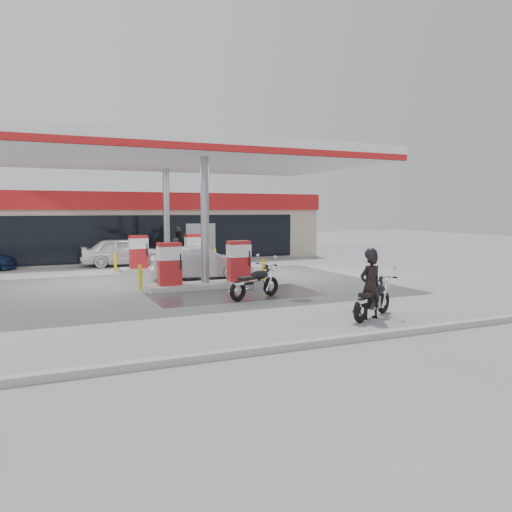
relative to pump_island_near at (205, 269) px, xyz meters
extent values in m
plane|color=gray|center=(0.00, -2.00, -0.71)|extent=(90.00, 90.00, 0.00)
cube|color=#4C4C4F|center=(0.50, -2.00, -0.71)|extent=(6.00, 3.00, 0.00)
cylinder|color=#38383A|center=(2.00, -4.00, -0.71)|extent=(0.70, 0.70, 0.01)
cube|color=gray|center=(0.00, -9.00, -0.64)|extent=(28.00, 0.25, 0.15)
cube|color=#B4A796|center=(0.00, 14.00, 1.29)|extent=(22.00, 8.00, 4.00)
cube|color=black|center=(0.00, 9.97, 0.69)|extent=(18.00, 0.10, 2.60)
cube|color=#B41619|center=(0.00, 9.90, 2.79)|extent=(22.00, 0.25, 1.00)
cube|color=navy|center=(7.00, 9.85, 2.79)|extent=(3.50, 0.12, 0.80)
cube|color=gray|center=(3.00, 9.93, 0.39)|extent=(1.80, 0.14, 2.20)
cube|color=silver|center=(0.00, 3.00, 4.59)|extent=(16.00, 10.00, 0.60)
cube|color=#B41619|center=(0.00, -1.95, 4.41)|extent=(16.00, 0.12, 0.24)
cube|color=#B41619|center=(0.00, 7.95, 4.41)|extent=(16.00, 0.12, 0.24)
cylinder|color=gray|center=(0.00, 0.00, 1.88)|extent=(0.32, 0.32, 5.00)
cylinder|color=gray|center=(0.00, 6.00, 1.88)|extent=(0.32, 0.32, 5.00)
cube|color=#9E9E99|center=(0.00, 0.00, -0.62)|extent=(4.50, 1.30, 0.18)
cube|color=#A51B1E|center=(-1.40, 0.00, 0.27)|extent=(0.85, 0.48, 1.60)
cube|color=#A51B1E|center=(1.40, 0.00, 0.27)|extent=(0.85, 0.48, 1.60)
cube|color=silver|center=(-1.40, 0.00, 0.67)|extent=(0.88, 0.52, 0.50)
cube|color=silver|center=(1.40, 0.00, 0.67)|extent=(0.88, 0.52, 0.50)
cylinder|color=gold|center=(-2.50, 0.00, -0.17)|extent=(0.14, 0.14, 0.90)
cylinder|color=gold|center=(2.50, 0.00, -0.17)|extent=(0.14, 0.14, 0.90)
cube|color=#9E9E99|center=(0.00, 6.00, -0.62)|extent=(4.50, 1.30, 0.18)
cube|color=#A51B1E|center=(-1.40, 6.00, 0.27)|extent=(0.85, 0.48, 1.60)
cube|color=#A51B1E|center=(1.40, 6.00, 0.27)|extent=(0.85, 0.48, 1.60)
cube|color=silver|center=(-1.40, 6.00, 0.67)|extent=(0.88, 0.52, 0.50)
cube|color=silver|center=(1.40, 6.00, 0.67)|extent=(0.88, 0.52, 0.50)
cylinder|color=gold|center=(-2.50, 6.00, -0.17)|extent=(0.14, 0.14, 0.90)
cylinder|color=gold|center=(2.50, 6.00, -0.17)|extent=(0.14, 0.14, 0.90)
torus|color=black|center=(3.18, -6.75, -0.38)|extent=(0.66, 0.46, 0.67)
torus|color=black|center=(1.84, -7.50, -0.38)|extent=(0.66, 0.46, 0.67)
cube|color=gray|center=(2.55, -7.11, -0.29)|extent=(0.52, 0.45, 0.33)
cube|color=black|center=(2.40, -7.19, -0.18)|extent=(0.93, 0.59, 0.09)
ellipsoid|color=black|center=(2.69, -7.02, 0.07)|extent=(0.72, 0.61, 0.31)
cube|color=black|center=(2.21, -7.30, 0.00)|extent=(0.66, 0.53, 0.11)
cylinder|color=silver|center=(2.98, -6.86, 0.40)|extent=(0.45, 0.76, 0.04)
sphere|color=silver|center=(3.10, -6.80, 0.27)|extent=(0.20, 0.20, 0.20)
cylinder|color=silver|center=(1.99, -7.24, -0.40)|extent=(0.92, 0.57, 0.09)
imported|color=black|center=(2.37, -7.21, 0.21)|extent=(0.70, 0.48, 1.85)
torus|color=black|center=(1.50, -2.73, -0.37)|extent=(0.69, 0.38, 0.67)
torus|color=black|center=(0.04, -3.26, -0.37)|extent=(0.69, 0.38, 0.67)
cube|color=gray|center=(0.81, -2.98, -0.28)|extent=(0.51, 0.41, 0.34)
cube|color=black|center=(0.66, -3.04, -0.17)|extent=(0.99, 0.45, 0.09)
ellipsoid|color=black|center=(0.97, -2.92, 0.08)|extent=(0.71, 0.55, 0.31)
cube|color=black|center=(0.44, -3.11, 0.01)|extent=(0.67, 0.46, 0.11)
cylinder|color=silver|center=(1.29, -2.81, 0.41)|extent=(0.33, 0.82, 0.04)
sphere|color=silver|center=(1.42, -2.76, 0.28)|extent=(0.20, 0.20, 0.20)
cylinder|color=silver|center=(0.23, -3.02, -0.40)|extent=(0.98, 0.43, 0.09)
imported|color=white|center=(-1.62, 8.97, 0.05)|extent=(4.62, 2.22, 1.52)
imported|color=#505054|center=(0.71, 7.00, 0.07)|extent=(0.70, 0.84, 1.56)
imported|color=#B1B3B9|center=(0.54, 2.20, 0.00)|extent=(4.49, 2.30, 1.41)
imported|color=black|center=(1.17, 8.20, 0.26)|extent=(1.20, 1.07, 1.95)
camera|label=1|loc=(-6.02, -18.28, 2.28)|focal=35.00mm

